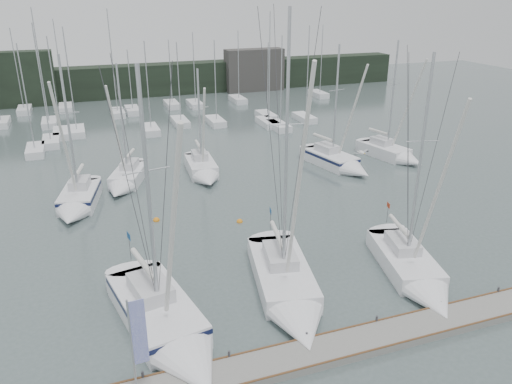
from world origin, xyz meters
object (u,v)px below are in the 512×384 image
sailboat_near_center (290,295)px  sailboat_mid_a (77,203)px  sailboat_near_right (417,276)px  buoy_c (156,221)px  dock_banner (137,338)px  sailboat_mid_d (340,163)px  sailboat_mid_c (203,171)px  sailboat_near_left (170,330)px  sailboat_mid_e (395,154)px  buoy_a (240,222)px  sailboat_mid_b (125,181)px

sailboat_near_center → sailboat_mid_a: (-10.87, 17.47, 0.09)m
sailboat_mid_a → sailboat_near_right: bearing=-31.6°
buoy_c → dock_banner: bearing=-101.0°
sailboat_near_right → sailboat_mid_d: (5.72, 19.94, 0.09)m
sailboat_mid_c → sailboat_mid_d: sailboat_mid_d is taller
sailboat_near_left → sailboat_mid_e: sailboat_near_left is taller
sailboat_near_center → buoy_a: sailboat_near_center is taller
sailboat_near_right → sailboat_mid_e: size_ratio=1.13×
sailboat_mid_b → buoy_c: 8.11m
buoy_c → sailboat_near_right: bearing=-46.9°
sailboat_mid_e → sailboat_near_center: bearing=-149.7°
sailboat_mid_d → buoy_c: sailboat_mid_d is taller
sailboat_near_right → sailboat_mid_c: (-7.46, 22.10, 0.05)m
sailboat_near_left → buoy_a: 14.13m
dock_banner → sailboat_mid_c: bearing=65.9°
sailboat_near_right → sailboat_mid_a: (-18.78, 18.17, 0.12)m
sailboat_mid_d → buoy_a: size_ratio=26.15×
sailboat_near_right → buoy_c: size_ratio=28.15×
buoy_a → buoy_c: size_ratio=0.95×
dock_banner → sailboat_mid_a: bearing=91.2°
sailboat_near_left → sailboat_mid_c: sailboat_near_left is taller
sailboat_near_right → dock_banner: (-16.63, -3.54, 2.62)m
sailboat_mid_e → dock_banner: sailboat_mid_e is taller
sailboat_mid_d → buoy_c: bearing=-175.6°
sailboat_mid_a → sailboat_mid_e: 31.26m
sailboat_near_center → dock_banner: (-8.72, -4.24, 2.59)m
sailboat_mid_a → sailboat_mid_b: (4.14, 3.90, -0.10)m
buoy_a → sailboat_mid_d: bearing=32.3°
sailboat_mid_c → sailboat_mid_d: 13.35m
sailboat_near_center → buoy_a: 11.06m
sailboat_mid_c → sailboat_mid_e: size_ratio=0.84×
sailboat_near_left → sailboat_mid_d: sailboat_near_left is taller
sailboat_mid_d → dock_banner: sailboat_mid_d is taller
sailboat_mid_b → sailboat_mid_c: size_ratio=1.07×
sailboat_near_right → sailboat_mid_a: bearing=149.5°
buoy_c → sailboat_mid_c: bearing=54.3°
sailboat_near_right → buoy_a: (-7.28, 11.72, -0.53)m
buoy_a → dock_banner: size_ratio=0.10×
sailboat_near_left → sailboat_mid_b: size_ratio=1.28×
sailboat_near_left → sailboat_mid_e: size_ratio=1.15×
buoy_a → dock_banner: dock_banner is taller
sailboat_near_left → sailboat_near_center: (6.91, 0.91, -0.10)m
sailboat_mid_b → sailboat_mid_d: 20.48m
sailboat_mid_a → sailboat_mid_b: 5.69m
sailboat_mid_b → buoy_a: bearing=-33.6°
sailboat_mid_e → buoy_a: sailboat_mid_e is taller
sailboat_near_center → sailboat_mid_b: bearing=118.6°
sailboat_mid_c → sailboat_mid_e: (19.85, -1.62, -0.00)m
sailboat_near_center → buoy_c: bearing=122.6°
sailboat_near_left → sailboat_near_center: 6.97m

